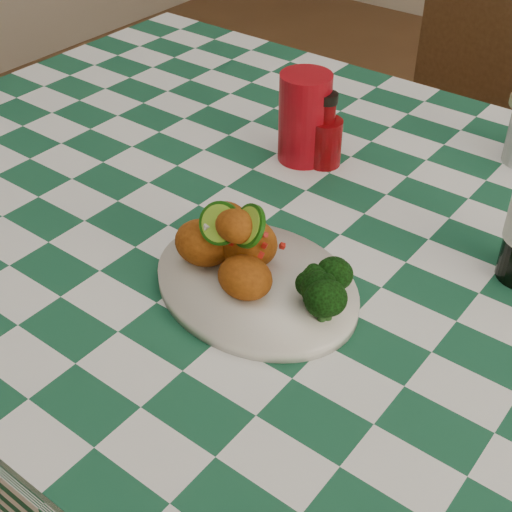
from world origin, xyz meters
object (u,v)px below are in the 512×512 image
Objects in this scene: red_tumbler at (305,118)px; ketchup_bottle at (326,130)px; dining_table at (324,418)px; fried_chicken_pile at (241,243)px; plate at (256,285)px; wooden_chair_left at (418,176)px.

ketchup_bottle is at bearing 8.95° from red_tumbler.
dining_table is 0.49m from fried_chicken_pile.
plate is 1.95× the size of red_tumbler.
plate is 0.35m from red_tumbler.
red_tumbler reaches higher than plate.
dining_table is at bearing 75.66° from fried_chicken_pile.
dining_table is 1.89× the size of wooden_chair_left.
dining_table is at bearing -41.40° from red_tumbler.
dining_table is 11.42× the size of fried_chicken_pile.
red_tumbler reaches higher than fried_chicken_pile.
red_tumbler is (-0.12, 0.31, 0.01)m from fried_chicken_pile.
plate is 0.34m from ketchup_bottle.
wooden_chair_left is at bearing 102.15° from plate.
ketchup_bottle is (-0.08, 0.32, -0.00)m from fried_chicken_pile.
ketchup_bottle is (0.04, 0.01, -0.01)m from red_tumbler.
fried_chicken_pile is at bearing -68.83° from red_tumbler.
ketchup_bottle is at bearing 104.82° from fried_chicken_pile.
dining_table is 5.93× the size of plate.
plate is 0.32× the size of wooden_chair_left.
ketchup_bottle is (-0.11, 0.32, 0.05)m from plate.
dining_table is 0.78m from wooden_chair_left.
wooden_chair_left is at bearing 106.12° from dining_table.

